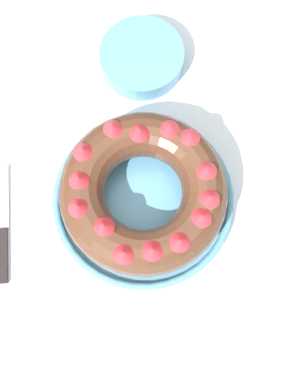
% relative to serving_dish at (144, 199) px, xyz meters
% --- Properties ---
extents(ground_plane, '(8.00, 8.00, 0.00)m').
position_rel_serving_dish_xyz_m(ground_plane, '(-0.00, -0.01, -0.75)').
color(ground_plane, gray).
extents(dining_table, '(1.37, 1.17, 0.74)m').
position_rel_serving_dish_xyz_m(dining_table, '(-0.00, -0.01, -0.09)').
color(dining_table, silver).
rests_on(dining_table, ground_plane).
extents(serving_dish, '(0.29, 0.29, 0.02)m').
position_rel_serving_dish_xyz_m(serving_dish, '(0.00, 0.00, 0.00)').
color(serving_dish, '#518EB2').
rests_on(serving_dish, dining_table).
extents(bundt_cake, '(0.26, 0.26, 0.08)m').
position_rel_serving_dish_xyz_m(bundt_cake, '(0.00, -0.00, 0.05)').
color(bundt_cake, '#4C2D1E').
rests_on(bundt_cake, serving_dish).
extents(cake_knife, '(0.02, 0.19, 0.01)m').
position_rel_serving_dish_xyz_m(cake_knife, '(-0.23, -0.03, -0.01)').
color(cake_knife, black).
rests_on(cake_knife, dining_table).
extents(side_bowl, '(0.14, 0.14, 0.04)m').
position_rel_serving_dish_xyz_m(side_bowl, '(0.01, 0.25, 0.01)').
color(side_bowl, '#518EB2').
rests_on(side_bowl, dining_table).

